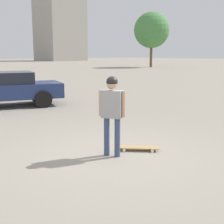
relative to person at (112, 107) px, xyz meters
The scene contains 6 objects.
ground_plane 1.01m from the person, ahead, with size 220.00×220.00×0.00m, color gray.
person is the anchor object (origin of this frame).
skateboard 1.15m from the person, behind, with size 0.76×0.79×0.08m.
car_parked_near 7.28m from the person, 96.94° to the right, with size 4.66×3.06×1.34m.
building_block_distant 85.87m from the person, 121.90° to the right, with size 11.26×10.70×20.04m.
tree_distant 42.13m from the person, 139.81° to the right, with size 5.25×5.25×8.06m.
Camera 1 is at (4.01, 4.49, 2.04)m, focal length 50.00 mm.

